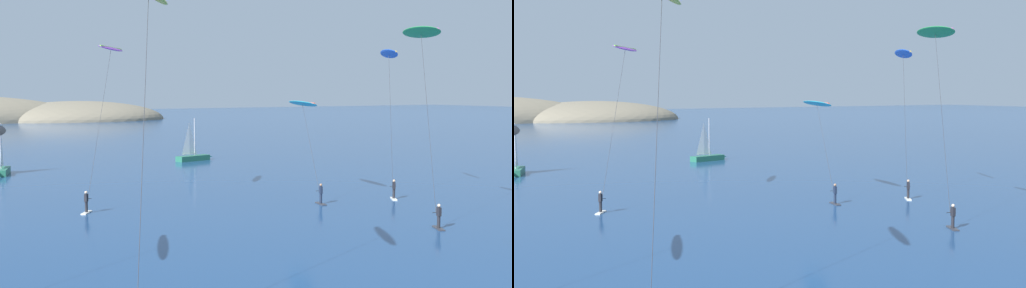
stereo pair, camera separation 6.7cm
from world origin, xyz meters
The scene contains 7 objects.
sailboat_near centered at (13.39, 64.17, 0.64)m, with size 5.96×2.51×5.70m.
sailboat_far centered at (-11.46, 61.65, 0.64)m, with size 2.63×5.94×5.70m.
kitesurfer_purple centered at (-6.24, 38.61, 11.63)m, with size 6.17×7.55×13.19m.
kitesurfer_blue centered at (16.26, 29.40, 11.42)m, with size 3.30×5.36×13.06m.
kitesurfer_yellow centered at (-13.17, 11.24, 12.48)m, with size 4.47×6.96×13.86m.
kitesurfer_green centered at (10.21, 19.31, 12.33)m, with size 2.44×5.83×13.88m.
kitesurfer_cyan centered at (9.16, 32.37, 7.68)m, with size 2.62×7.65×8.56m.
Camera 1 is at (-22.73, -13.88, 9.35)m, focal length 45.00 mm.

